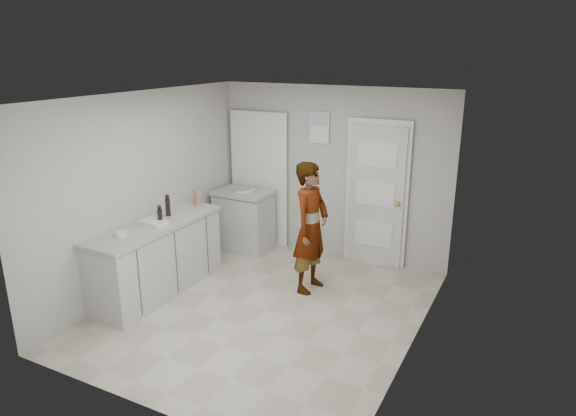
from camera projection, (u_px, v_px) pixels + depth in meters
The scene contains 12 objects.
ground at pixel (265, 309), 6.15m from camera, with size 4.00×4.00×0.00m, color #AFA793.
room_shell at pixel (319, 187), 7.58m from camera, with size 4.00×4.00×4.00m.
main_counter at pixel (157, 260), 6.48m from camera, with size 0.64×1.96×0.93m.
side_counter at pixel (244, 222), 7.88m from camera, with size 0.84×0.61×0.93m.
person at pixel (311, 228), 6.43m from camera, with size 0.61×0.40×1.68m, color silver.
cake_mix_box at pixel (197, 197), 7.08m from camera, with size 0.12×0.05×0.19m, color #A37B51.
spice_jar at pixel (198, 204), 6.98m from camera, with size 0.05×0.05×0.08m, color tan.
oil_cruet_a at pixel (160, 215), 6.28m from camera, with size 0.06×0.06×0.24m.
oil_cruet_b at pixel (168, 206), 6.57m from camera, with size 0.06×0.06×0.29m.
baking_dish at pixel (154, 223), 6.27m from camera, with size 0.32×0.24×0.05m.
egg_bowl at pixel (121, 234), 5.89m from camera, with size 0.14×0.14×0.05m.
papers at pixel (246, 191), 7.75m from camera, with size 0.22×0.28×0.01m, color white.
Camera 1 is at (2.76, -4.77, 3.00)m, focal length 32.00 mm.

